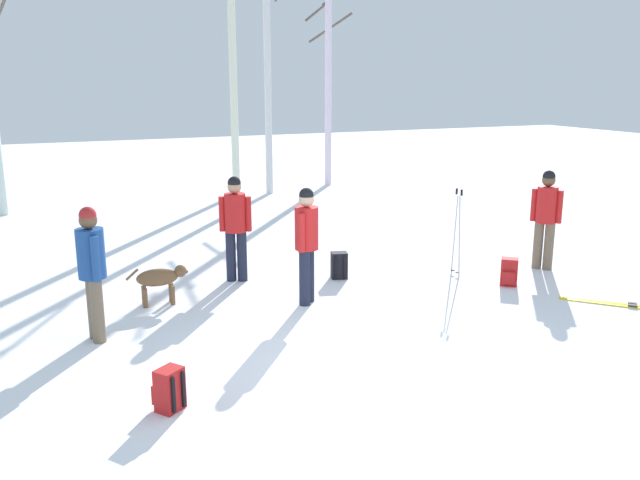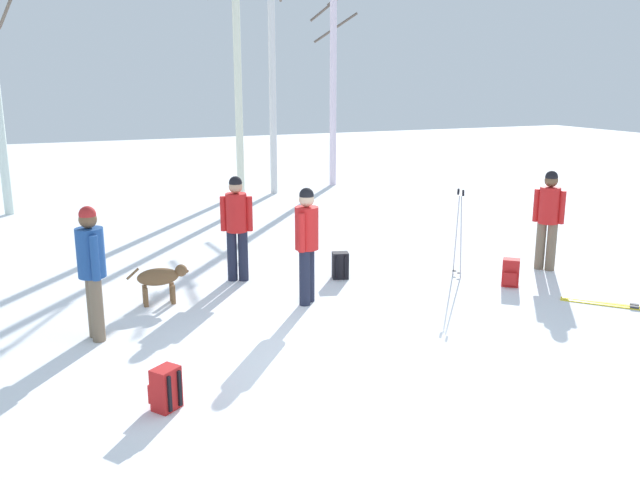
{
  "view_description": "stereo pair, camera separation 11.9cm",
  "coord_description": "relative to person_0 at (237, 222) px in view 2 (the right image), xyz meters",
  "views": [
    {
      "loc": [
        -3.29,
        -6.33,
        3.24
      ],
      "look_at": [
        0.38,
        2.01,
        1.0
      ],
      "focal_mm": 37.34,
      "sensor_mm": 36.0,
      "label": 1
    },
    {
      "loc": [
        -3.18,
        -6.37,
        3.24
      ],
      "look_at": [
        0.38,
        2.01,
        1.0
      ],
      "focal_mm": 37.34,
      "sensor_mm": 36.0,
      "label": 2
    }
  ],
  "objects": [
    {
      "name": "ground_plane",
      "position": [
        0.34,
        -3.74,
        -0.98
      ],
      "size": [
        60.0,
        60.0,
        0.0
      ],
      "primitive_type": "plane",
      "color": "white"
    },
    {
      "name": "person_0",
      "position": [
        0.0,
        0.0,
        0.0
      ],
      "size": [
        0.48,
        0.34,
        1.72
      ],
      "color": "#1E2338",
      "rests_on": "ground_plane"
    },
    {
      "name": "person_1",
      "position": [
        0.62,
        -1.49,
        0.0
      ],
      "size": [
        0.38,
        0.41,
        1.72
      ],
      "color": "#1E2338",
      "rests_on": "ground_plane"
    },
    {
      "name": "person_2",
      "position": [
        5.04,
        -1.46,
        0.0
      ],
      "size": [
        0.36,
        0.43,
        1.72
      ],
      "color": "#72604C",
      "rests_on": "ground_plane"
    },
    {
      "name": "person_3",
      "position": [
        -2.35,
        -1.72,
        0.0
      ],
      "size": [
        0.34,
        0.52,
        1.72
      ],
      "color": "#72604C",
      "rests_on": "ground_plane"
    },
    {
      "name": "dog",
      "position": [
        -1.35,
        -0.67,
        -0.59
      ],
      "size": [
        0.9,
        0.26,
        0.57
      ],
      "color": "brown",
      "rests_on": "ground_plane"
    },
    {
      "name": "ski_pair_lying_0",
      "position": [
        4.84,
        -3.51,
        -0.97
      ],
      "size": [
        1.42,
        1.52,
        0.05
      ],
      "color": "yellow",
      "rests_on": "ground_plane"
    },
    {
      "name": "ski_poles_0",
      "position": [
        3.43,
        -1.2,
        -0.2
      ],
      "size": [
        0.07,
        0.24,
        1.47
      ],
      "color": "#B2B2BC",
      "rests_on": "ground_plane"
    },
    {
      "name": "backpack_0",
      "position": [
        1.58,
        -0.54,
        -0.77
      ],
      "size": [
        0.31,
        0.33,
        0.44
      ],
      "color": "black",
      "rests_on": "ground_plane"
    },
    {
      "name": "backpack_1",
      "position": [
        -1.88,
        -3.91,
        -0.77
      ],
      "size": [
        0.34,
        0.34,
        0.44
      ],
      "color": "red",
      "rests_on": "ground_plane"
    },
    {
      "name": "backpack_2",
      "position": [
        3.9,
        -1.99,
        -0.77
      ],
      "size": [
        0.34,
        0.35,
        0.44
      ],
      "color": "red",
      "rests_on": "ground_plane"
    },
    {
      "name": "birch_tree_1",
      "position": [
        2.35,
        7.91,
        2.98
      ],
      "size": [
        1.46,
        1.36,
        7.62
      ],
      "color": "silver",
      "rests_on": "ground_plane"
    },
    {
      "name": "birch_tree_2",
      "position": [
        3.3,
        7.69,
        2.89
      ],
      "size": [
        1.14,
        1.08,
        7.9
      ],
      "color": "silver",
      "rests_on": "ground_plane"
    },
    {
      "name": "birch_tree_3",
      "position": [
        5.49,
        8.46,
        2.91
      ],
      "size": [
        1.38,
        1.13,
        7.52
      ],
      "color": "silver",
      "rests_on": "ground_plane"
    }
  ]
}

